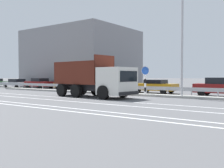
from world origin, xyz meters
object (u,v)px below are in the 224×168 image
(parked_car_1, at_px, (16,83))
(parked_car_5, at_px, (155,86))
(median_road_sign, at_px, (145,80))
(parked_car_3, at_px, (70,84))
(street_lamp_1, at_px, (181,31))
(parked_car_4, at_px, (111,84))
(parked_car_6, at_px, (219,87))
(parked_car_2, at_px, (39,83))
(dump_truck, at_px, (101,82))

(parked_car_1, bearing_deg, parked_car_5, -87.09)
(median_road_sign, height_order, parked_car_3, median_road_sign)
(street_lamp_1, height_order, parked_car_5, street_lamp_1)
(street_lamp_1, xyz_separation_m, parked_car_4, (-9.57, 3.81, -4.45))
(parked_car_1, height_order, parked_car_6, parked_car_6)
(parked_car_5, relative_size, parked_car_6, 1.10)
(parked_car_3, relative_size, parked_car_6, 1.03)
(median_road_sign, bearing_deg, parked_car_2, 169.90)
(parked_car_4, bearing_deg, parked_car_1, -83.29)
(street_lamp_1, distance_m, parked_car_6, 5.94)
(median_road_sign, distance_m, street_lamp_1, 5.08)
(median_road_sign, height_order, parked_car_2, median_road_sign)
(dump_truck, distance_m, street_lamp_1, 7.43)
(parked_car_3, distance_m, parked_car_6, 17.32)
(dump_truck, distance_m, parked_car_6, 9.97)
(parked_car_6, bearing_deg, median_road_sign, -58.54)
(parked_car_3, bearing_deg, median_road_sign, -104.01)
(dump_truck, relative_size, parked_car_5, 1.72)
(dump_truck, height_order, parked_car_6, dump_truck)
(dump_truck, height_order, street_lamp_1, street_lamp_1)
(parked_car_5, bearing_deg, parked_car_2, 91.04)
(dump_truck, xyz_separation_m, parked_car_5, (1.10, 7.22, -0.53))
(parked_car_2, distance_m, parked_car_3, 6.18)
(dump_truck, distance_m, parked_car_1, 22.20)
(median_road_sign, distance_m, parked_car_6, 6.19)
(median_road_sign, relative_size, parked_car_5, 0.58)
(street_lamp_1, bearing_deg, parked_car_4, 158.27)
(parked_car_4, bearing_deg, parked_car_3, -78.99)
(dump_truck, bearing_deg, parked_car_4, -145.08)
(parked_car_2, bearing_deg, parked_car_1, 91.69)
(parked_car_3, relative_size, parked_car_5, 0.93)
(parked_car_1, bearing_deg, street_lamp_1, -95.63)
(dump_truck, distance_m, parked_car_5, 7.33)
(dump_truck, height_order, median_road_sign, dump_truck)
(dump_truck, height_order, parked_car_2, dump_truck)
(parked_car_4, xyz_separation_m, parked_car_6, (11.58, -0.41, 0.01))
(median_road_sign, bearing_deg, parked_car_6, 31.03)
(median_road_sign, xyz_separation_m, parked_car_1, (-23.19, 3.03, -0.69))
(median_road_sign, bearing_deg, dump_truck, -119.21)
(parked_car_5, bearing_deg, dump_truck, 171.09)
(parked_car_1, height_order, parked_car_3, parked_car_3)
(median_road_sign, bearing_deg, parked_car_3, 166.13)
(parked_car_5, bearing_deg, parked_car_4, 90.12)
(dump_truck, height_order, parked_car_4, dump_truck)
(parked_car_3, distance_m, parked_car_4, 5.77)
(dump_truck, xyz_separation_m, parked_car_6, (7.30, 6.78, -0.45))
(parked_car_4, distance_m, parked_car_5, 5.39)
(dump_truck, height_order, parked_car_3, dump_truck)
(median_road_sign, height_order, street_lamp_1, street_lamp_1)
(parked_car_5, distance_m, parked_car_6, 6.21)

